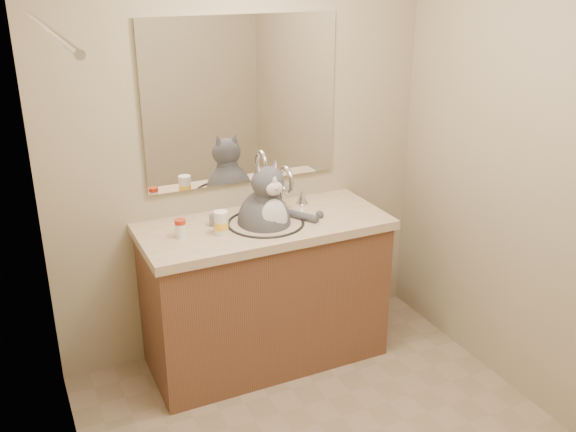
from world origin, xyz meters
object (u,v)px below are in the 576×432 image
object	(u,v)px
cat	(266,219)
pill_bottle_redcap	(181,228)
grey_canister	(213,220)
pill_bottle_orange	(221,223)

from	to	relation	value
cat	pill_bottle_redcap	distance (m)	0.46
pill_bottle_redcap	grey_canister	bearing A→B (deg)	21.80
cat	grey_canister	size ratio (longest dim) A/B	8.81
cat	pill_bottle_orange	xyz separation A→B (m)	(-0.26, -0.04, 0.04)
pill_bottle_redcap	grey_canister	xyz separation A→B (m)	(0.20, 0.08, -0.02)
pill_bottle_orange	pill_bottle_redcap	bearing A→B (deg)	166.29
pill_bottle_orange	cat	bearing A→B (deg)	8.67
pill_bottle_redcap	pill_bottle_orange	bearing A→B (deg)	-13.71
pill_bottle_redcap	grey_canister	world-z (taller)	pill_bottle_redcap
grey_canister	pill_bottle_orange	bearing A→B (deg)	-89.45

